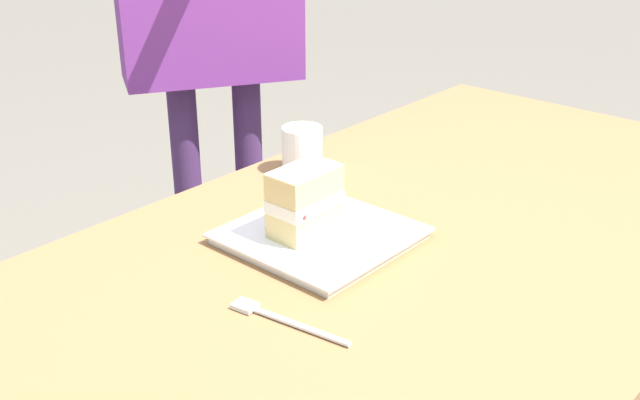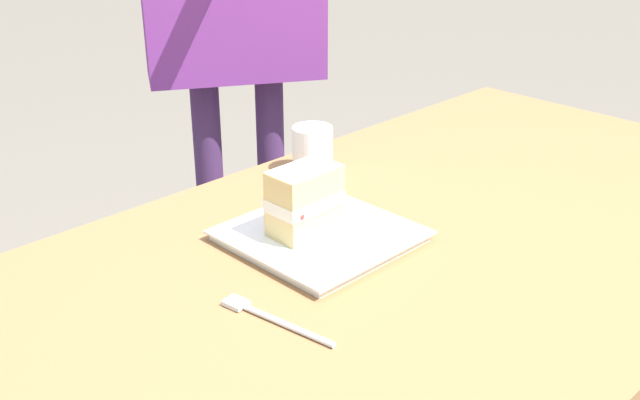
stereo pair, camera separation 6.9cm
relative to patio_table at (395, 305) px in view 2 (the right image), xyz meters
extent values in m
cylinder|color=olive|center=(-0.75, -0.33, -0.29)|extent=(0.07, 0.07, 0.70)
cube|color=olive|center=(0.00, 0.00, 0.08)|extent=(1.62, 0.79, 0.04)
cube|color=white|center=(0.06, -0.10, 0.10)|extent=(0.23, 0.23, 0.01)
cube|color=white|center=(0.06, -0.10, 0.11)|extent=(0.25, 0.25, 0.00)
cube|color=#E0C17A|center=(0.08, -0.11, 0.13)|extent=(0.10, 0.06, 0.04)
cube|color=white|center=(0.08, -0.11, 0.16)|extent=(0.11, 0.06, 0.02)
sphere|color=red|center=(0.07, -0.14, 0.16)|extent=(0.01, 0.01, 0.01)
sphere|color=red|center=(0.12, -0.08, 0.16)|extent=(0.01, 0.01, 0.01)
cube|color=#E0C17A|center=(0.08, -0.11, 0.19)|extent=(0.10, 0.06, 0.04)
cube|color=white|center=(0.08, -0.11, 0.21)|extent=(0.10, 0.06, 0.00)
cylinder|color=silver|center=(0.26, 0.04, 0.10)|extent=(0.03, 0.14, 0.01)
cube|color=silver|center=(0.27, -0.05, 0.10)|extent=(0.03, 0.03, 0.01)
cylinder|color=white|center=(-0.12, -0.30, 0.14)|extent=(0.07, 0.07, 0.08)
cylinder|color=black|center=(-0.12, -0.30, 0.18)|extent=(0.06, 0.06, 0.00)
cylinder|color=#452855|center=(-0.29, -0.86, -0.26)|extent=(0.07, 0.07, 0.77)
cylinder|color=#452855|center=(-0.43, -0.78, -0.26)|extent=(0.07, 0.07, 0.77)
camera|label=1|loc=(0.83, 0.58, 0.63)|focal=43.10mm
camera|label=2|loc=(0.78, 0.63, 0.63)|focal=43.10mm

